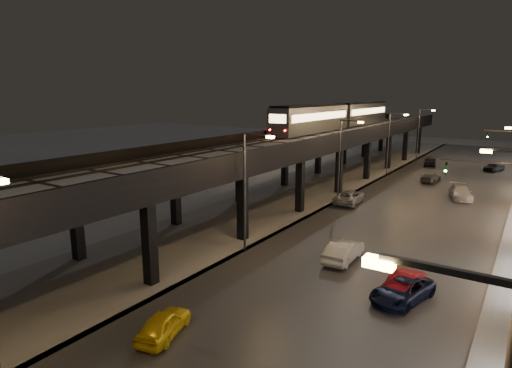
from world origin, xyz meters
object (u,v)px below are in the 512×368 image
Objects in this scene: car_mid_dark at (430,178)px; car_onc_dark at (402,291)px; car_near_white at (344,251)px; car_onc_white at (460,193)px; car_onc_silver at (402,286)px; car_onc_red at (494,167)px; car_mid_silver at (349,197)px; car_taxi at (164,325)px; car_far_white at (430,161)px; subway_train at (339,115)px.

car_onc_dark is at bearing 103.69° from car_mid_dark.
car_near_white is 0.90× the size of car_onc_white.
car_onc_white is (4.81, -7.94, 0.10)m from car_mid_dark.
car_onc_white is (-0.81, 27.55, 0.08)m from car_onc_silver.
car_mid_silver is at bearing -90.15° from car_onc_red.
car_onc_red is (6.39, 13.99, 0.09)m from car_mid_dark.
car_taxi is 0.84× the size of car_mid_dark.
car_mid_dark is 0.97× the size of car_far_white.
car_onc_red is at bearing -98.52° from car_near_white.
car_onc_dark is (5.11, -3.83, -0.11)m from car_near_white.
car_onc_white is at bearing -27.62° from subway_train.
car_near_white reaches higher than car_onc_red.
car_near_white is 46.26m from car_far_white.
car_mid_silver reaches higher than car_taxi.
car_taxi is 13.84m from car_onc_silver.
car_onc_dark is at bearing -147.26° from car_taxi.
car_taxi is 0.73× the size of car_onc_white.
car_near_white is at bearing -77.04° from car_onc_red.
car_onc_red reaches higher than car_onc_silver.
subway_train is 16.29m from car_mid_dark.
car_onc_dark is at bearing 113.72° from car_mid_silver.
car_mid_silver is 22.12m from car_onc_dark.
subway_train is at bearing 126.21° from car_onc_silver.
car_onc_dark is at bearing 89.20° from car_far_white.
car_far_white reaches higher than car_mid_dark.
car_taxi is at bearing -120.14° from car_onc_silver.
car_onc_red is at bearing 104.05° from car_onc_dark.
car_far_white is 0.89× the size of car_onc_white.
car_near_white is 24.75m from car_onc_white.
car_far_white reaches higher than car_onc_white.
car_mid_silver is (-5.60, 15.53, -0.02)m from car_near_white.
car_onc_white is at bearing 106.74° from car_onc_dark.
car_mid_silver reaches higher than car_onc_dark.
car_mid_silver reaches higher than car_onc_white.
car_onc_red is (11.28, 30.82, -0.01)m from car_mid_silver.
subway_train reaches higher than car_near_white.
car_near_white is 1.02× the size of car_far_white.
car_onc_silver is at bearing 145.86° from car_near_white.
car_onc_white reaches higher than car_onc_dark.
car_far_white is at bearing -87.07° from car_near_white.
car_onc_dark is at bearing -65.57° from car_onc_silver.
car_far_white is 23.04m from car_onc_white.
car_taxi is 0.80× the size of car_near_white.
car_mid_dark reaches higher than car_taxi.
car_onc_silver is 27.56m from car_onc_white.
car_onc_white is (18.98, -9.93, -7.70)m from subway_train.
car_taxi is 13.44m from car_onc_dark.
car_onc_dark is (8.82, 10.15, 0.01)m from car_taxi.
subway_train is at bearing 132.34° from car_onc_dark.
car_onc_white is at bearing -74.16° from car_onc_red.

